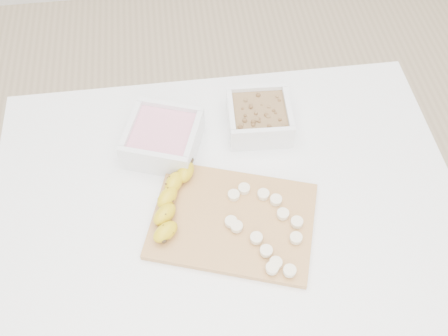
{
  "coord_description": "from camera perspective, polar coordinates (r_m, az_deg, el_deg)",
  "views": [
    {
      "loc": [
        -0.07,
        -0.55,
        1.67
      ],
      "look_at": [
        0.0,
        0.03,
        0.81
      ],
      "focal_mm": 40.0,
      "sensor_mm": 36.0,
      "label": 1
    }
  ],
  "objects": [
    {
      "name": "banana",
      "position": [
        1.03,
        -5.94,
        -3.84
      ],
      "size": [
        0.15,
        0.19,
        0.03
      ],
      "primitive_type": null,
      "rotation": [
        0.0,
        0.0,
        -0.56
      ],
      "color": "gold",
      "rests_on": "cutting_board"
    },
    {
      "name": "banana_slices",
      "position": [
        1.01,
        4.75,
        -6.74
      ],
      "size": [
        0.16,
        0.22,
        0.02
      ],
      "color": "#F3E2BC",
      "rests_on": "cutting_board"
    },
    {
      "name": "cutting_board",
      "position": [
        1.03,
        1.02,
        -6.03
      ],
      "size": [
        0.38,
        0.32,
        0.01
      ],
      "primitive_type": "cube",
      "rotation": [
        0.0,
        0.0,
        -0.32
      ],
      "color": "tan",
      "rests_on": "table"
    },
    {
      "name": "bowl_granola",
      "position": [
        1.16,
        4.03,
        5.87
      ],
      "size": [
        0.15,
        0.15,
        0.07
      ],
      "color": "white",
      "rests_on": "table"
    },
    {
      "name": "table",
      "position": [
        1.16,
        0.19,
        -5.6
      ],
      "size": [
        1.0,
        0.7,
        0.75
      ],
      "color": "white",
      "rests_on": "ground"
    },
    {
      "name": "ground",
      "position": [
        1.76,
        0.13,
        -15.95
      ],
      "size": [
        3.5,
        3.5,
        0.0
      ],
      "primitive_type": "plane",
      "color": "#C6AD89",
      "rests_on": "ground"
    },
    {
      "name": "bowl_yogurt",
      "position": [
        1.12,
        -6.97,
        3.46
      ],
      "size": [
        0.2,
        0.2,
        0.07
      ],
      "color": "white",
      "rests_on": "table"
    }
  ]
}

